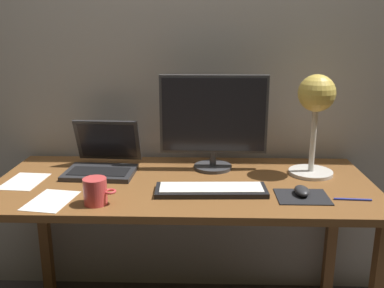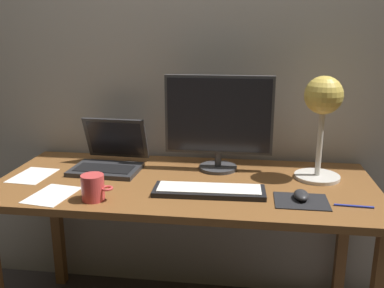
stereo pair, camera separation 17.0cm
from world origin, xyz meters
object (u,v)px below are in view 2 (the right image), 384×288
(monitor, at_px, (219,119))
(desk_lamp, at_px, (323,107))
(keyboard_main, at_px, (209,190))
(mouse, at_px, (301,195))
(coffee_mug, at_px, (93,188))
(laptop, at_px, (111,154))
(pen, at_px, (354,206))

(monitor, xyz_separation_m, desk_lamp, (0.44, -0.06, 0.08))
(keyboard_main, height_order, mouse, mouse)
(monitor, relative_size, coffee_mug, 3.97)
(monitor, distance_m, desk_lamp, 0.45)
(monitor, height_order, keyboard_main, monitor)
(monitor, distance_m, laptop, 0.53)
(monitor, bearing_deg, laptop, -176.17)
(coffee_mug, bearing_deg, mouse, 7.63)
(desk_lamp, distance_m, coffee_mug, 0.98)
(keyboard_main, relative_size, pen, 3.18)
(mouse, bearing_deg, laptop, 161.21)
(desk_lamp, bearing_deg, pen, -73.58)
(desk_lamp, bearing_deg, monitor, 171.79)
(desk_lamp, xyz_separation_m, pen, (0.09, -0.30, -0.31))
(keyboard_main, relative_size, laptop, 1.40)
(mouse, xyz_separation_m, coffee_mug, (-0.78, -0.10, 0.03))
(coffee_mug, bearing_deg, monitor, 43.93)
(monitor, bearing_deg, coffee_mug, -136.07)
(monitor, relative_size, pen, 3.46)
(keyboard_main, height_order, laptop, laptop)
(desk_lamp, bearing_deg, coffee_mug, -157.61)
(monitor, height_order, pen, monitor)
(keyboard_main, height_order, coffee_mug, coffee_mug)
(coffee_mug, bearing_deg, keyboard_main, 16.17)
(monitor, xyz_separation_m, laptop, (-0.50, -0.03, -0.17))
(laptop, bearing_deg, desk_lamp, -1.80)
(monitor, height_order, mouse, monitor)
(mouse, height_order, pen, mouse)
(laptop, distance_m, coffee_mug, 0.39)
(monitor, relative_size, mouse, 5.04)
(monitor, bearing_deg, keyboard_main, -92.34)
(keyboard_main, relative_size, mouse, 4.63)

